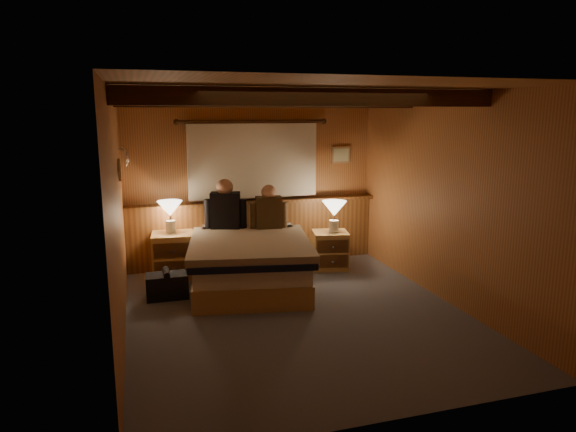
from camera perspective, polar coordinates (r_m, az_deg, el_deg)
name	(u,v)px	position (r m, az deg, el deg)	size (l,w,h in m)	color
floor	(296,314)	(5.75, 0.95, -10.80)	(4.20, 4.20, 0.00)	#515560
ceiling	(297,90)	(5.33, 1.04, 13.86)	(4.20, 4.20, 0.00)	#B57844
wall_back	(253,181)	(7.41, -3.95, 3.85)	(3.60, 3.60, 0.00)	#B1703F
wall_left	(118,216)	(5.17, -18.40, -0.03)	(4.20, 4.20, 0.00)	#B1703F
wall_right	(445,199)	(6.19, 17.08, 1.87)	(4.20, 4.20, 0.00)	#B1703F
wall_front	(392,261)	(3.52, 11.46, -4.88)	(3.60, 3.60, 0.00)	#B1703F
wainscot	(254,231)	(7.48, -3.77, -1.64)	(3.60, 0.23, 0.94)	brown
curtain_window	(253,160)	(7.31, -3.86, 6.28)	(2.18, 0.09, 1.11)	#472811
ceiling_beams	(293,99)	(5.47, 0.54, 12.85)	(3.60, 1.65, 0.16)	#472811
coat_rail	(125,154)	(6.67, -17.63, 6.54)	(0.05, 0.55, 0.24)	silver
framed_print	(341,155)	(7.76, 5.88, 6.76)	(0.30, 0.04, 0.25)	#A67E53
bed	(250,262)	(6.50, -4.25, -5.10)	(1.72, 2.07, 0.63)	tan
nightstand_left	(173,255)	(7.07, -12.62, -4.25)	(0.58, 0.54, 0.60)	tan
nightstand_right	(330,250)	(7.29, 4.71, -3.80)	(0.56, 0.52, 0.53)	tan
lamp_left	(170,210)	(6.98, -12.99, 0.60)	(0.33, 0.33, 0.43)	silver
lamp_right	(334,210)	(7.15, 5.16, 0.62)	(0.34, 0.34, 0.44)	silver
person_left	(225,208)	(6.98, -6.97, 0.91)	(0.56, 0.32, 0.70)	black
person_right	(269,210)	(6.95, -2.15, 0.65)	(0.51, 0.24, 0.62)	#45331B
duffel_bag	(167,285)	(6.33, -13.30, -7.52)	(0.49, 0.30, 0.35)	black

